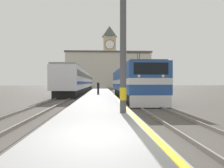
{
  "coord_description": "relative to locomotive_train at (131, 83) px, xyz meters",
  "views": [
    {
      "loc": [
        0.21,
        -5.74,
        1.75
      ],
      "look_at": [
        1.9,
        28.46,
        1.52
      ],
      "focal_mm": 35.0,
      "sensor_mm": 36.0,
      "label": 1
    }
  ],
  "objects": [
    {
      "name": "station_building",
      "position": [
        -0.83,
        51.13,
        4.42
      ],
      "size": [
        29.14,
        6.86,
        12.27
      ],
      "color": "beige",
      "rests_on": "ground"
    },
    {
      "name": "rail_track_far",
      "position": [
        -7.19,
        6.88,
        -1.72
      ],
      "size": [
        2.84,
        140.0,
        0.16
      ],
      "color": "#514C47",
      "rests_on": "ground"
    },
    {
      "name": "clock_tower",
      "position": [
        -0.06,
        60.13,
        10.92
      ],
      "size": [
        5.85,
        5.85,
        23.53
      ],
      "color": "tan",
      "rests_on": "ground"
    },
    {
      "name": "locomotive_train",
      "position": [
        0.0,
        0.0,
        0.0
      ],
      "size": [
        2.92,
        19.55,
        4.37
      ],
      "color": "black",
      "rests_on": "ground"
    },
    {
      "name": "passenger_train",
      "position": [
        -7.19,
        17.62,
        0.31
      ],
      "size": [
        2.92,
        38.92,
        3.8
      ],
      "color": "black",
      "rests_on": "ground"
    },
    {
      "name": "rail_track_near",
      "position": [
        0.0,
        6.88,
        -1.72
      ],
      "size": [
        2.83,
        140.0,
        0.16
      ],
      "color": "#514C47",
      "rests_on": "ground"
    },
    {
      "name": "person_on_platform",
      "position": [
        -3.67,
        4.13,
        -0.61
      ],
      "size": [
        0.34,
        0.34,
        1.58
      ],
      "color": "#23232D",
      "rests_on": "platform"
    },
    {
      "name": "ground_plane",
      "position": [
        -3.48,
        11.88,
        -1.75
      ],
      "size": [
        200.0,
        200.0,
        0.0
      ],
      "primitive_type": "plane",
      "color": "#514C47"
    },
    {
      "name": "catenary_mast",
      "position": [
        -2.17,
        -13.54,
        2.18
      ],
      "size": [
        2.54,
        0.32,
        7.37
      ],
      "color": "#4C4C51",
      "rests_on": "platform"
    },
    {
      "name": "platform",
      "position": [
        -3.48,
        6.88,
        -1.59
      ],
      "size": [
        3.53,
        140.0,
        0.32
      ],
      "color": "#999999",
      "rests_on": "ground"
    }
  ]
}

